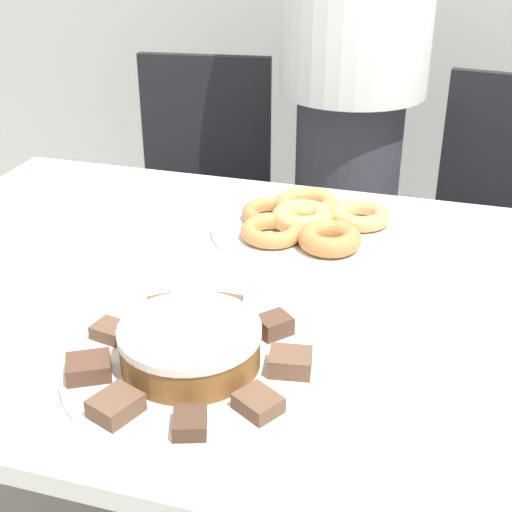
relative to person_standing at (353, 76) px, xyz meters
name	(u,v)px	position (x,y,z in m)	size (l,w,h in m)	color
table	(271,335)	(0.03, -0.92, -0.23)	(1.48, 0.95, 0.73)	silver
person_standing	(353,76)	(0.00, 0.00, 0.00)	(0.39, 0.39, 1.68)	#383842
office_chair_left	(198,223)	(-0.43, -0.08, -0.45)	(0.49, 0.49, 0.90)	black
office_chair_right	(495,260)	(0.43, -0.08, -0.45)	(0.49, 0.49, 0.90)	black
plate_cake	(191,365)	(-0.02, -1.16, -0.14)	(0.35, 0.35, 0.01)	white
plate_donuts	(302,229)	(0.03, -0.68, -0.14)	(0.35, 0.35, 0.01)	white
frosted_cake	(190,345)	(-0.02, -1.16, -0.11)	(0.19, 0.19, 0.06)	brown
lamington_0	(89,368)	(-0.14, -1.22, -0.13)	(0.07, 0.07, 0.03)	brown
lamington_1	(116,406)	(-0.07, -1.29, -0.13)	(0.07, 0.07, 0.03)	brown
lamington_2	(186,422)	(0.03, -1.29, -0.13)	(0.05, 0.06, 0.02)	#513828
lamington_3	(258,403)	(0.10, -1.23, -0.13)	(0.07, 0.07, 0.02)	brown
lamington_4	(290,362)	(0.12, -1.14, -0.12)	(0.06, 0.06, 0.03)	brown
lamington_5	(274,325)	(0.07, -1.06, -0.12)	(0.06, 0.06, 0.03)	brown
lamington_6	(225,307)	(-0.01, -1.02, -0.13)	(0.04, 0.05, 0.02)	brown
lamington_7	(164,307)	(-0.10, -1.05, -0.13)	(0.06, 0.06, 0.02)	brown
lamington_8	(111,331)	(-0.15, -1.13, -0.13)	(0.06, 0.05, 0.02)	brown
donut_0	(302,217)	(0.03, -0.68, -0.12)	(0.12, 0.12, 0.04)	#E5AD66
donut_1	(271,213)	(-0.04, -0.67, -0.12)	(0.12, 0.12, 0.03)	#C68447
donut_2	(272,231)	(-0.02, -0.75, -0.12)	(0.12, 0.12, 0.03)	#D18E4C
donut_3	(330,239)	(0.09, -0.76, -0.12)	(0.12, 0.12, 0.04)	#C68447
donut_4	(360,215)	(0.13, -0.63, -0.12)	(0.12, 0.12, 0.03)	#E5AD66
donut_5	(306,204)	(0.02, -0.61, -0.12)	(0.13, 0.13, 0.03)	tan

